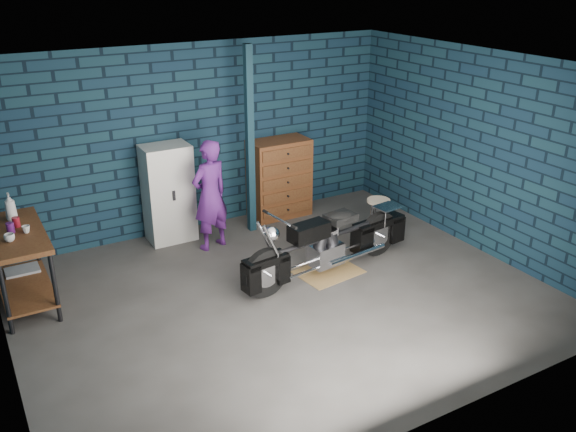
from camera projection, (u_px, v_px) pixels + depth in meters
name	position (u px, v px, depth m)	size (l,w,h in m)	color
ground	(284.00, 297.00, 7.30)	(6.00, 6.00, 0.00)	#4A4845
room_walls	(260.00, 131.00, 7.00)	(6.02, 5.01, 2.71)	#102536
support_post	(250.00, 142.00, 8.59)	(0.10, 0.10, 2.70)	#122C39
workbench	(22.00, 267.00, 7.02)	(0.60, 1.40, 0.91)	brown
drip_mat	(328.00, 272.00, 7.87)	(0.80, 0.60, 0.01)	olive
motorcycle	(329.00, 238.00, 7.68)	(2.19, 0.59, 0.96)	black
person	(210.00, 195.00, 8.26)	(0.57, 0.37, 1.55)	#5C207A
storage_bin	(24.00, 278.00, 7.47)	(0.39, 0.28, 0.25)	gray
locker	(169.00, 194.00, 8.54)	(0.65, 0.47, 1.40)	silver
tool_chest	(280.00, 179.00, 9.39)	(0.91, 0.51, 1.22)	brown
shop_stool	(377.00, 219.00, 8.73)	(0.33, 0.33, 0.60)	#C7B396
cup_a	(9.00, 238.00, 6.58)	(0.11, 0.11, 0.09)	#C7B396
cup_b	(26.00, 229.00, 6.80)	(0.09, 0.09, 0.08)	#C7B396
mug_purple	(10.00, 228.00, 6.79)	(0.09, 0.09, 0.12)	#4E175C
mug_red	(16.00, 222.00, 6.94)	(0.08, 0.08, 0.12)	maroon
bottle	(10.00, 207.00, 7.08)	(0.13, 0.13, 0.34)	gray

